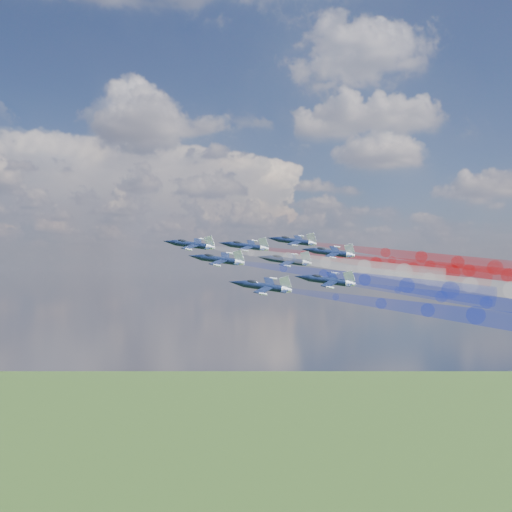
# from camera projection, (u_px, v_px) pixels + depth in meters

# --- Properties ---
(jet_lead) EXTENTS (14.56, 12.53, 7.68)m
(jet_lead) POSITION_uv_depth(u_px,v_px,m) (191.00, 245.00, 139.08)
(jet_lead) COLOR black
(trail_lead) EXTENTS (50.10, 13.19, 11.79)m
(trail_lead) POSITION_uv_depth(u_px,v_px,m) (325.00, 262.00, 133.18)
(trail_lead) COLOR white
(jet_inner_left) EXTENTS (14.56, 12.53, 7.68)m
(jet_inner_left) POSITION_uv_depth(u_px,v_px,m) (219.00, 260.00, 129.55)
(jet_inner_left) COLOR black
(trail_inner_left) EXTENTS (50.10, 13.19, 11.79)m
(trail_inner_left) POSITION_uv_depth(u_px,v_px,m) (365.00, 279.00, 123.66)
(trail_inner_left) COLOR #172BC9
(jet_inner_right) EXTENTS (14.56, 12.53, 7.68)m
(jet_inner_right) POSITION_uv_depth(u_px,v_px,m) (246.00, 246.00, 145.81)
(jet_inner_right) COLOR black
(trail_inner_right) EXTENTS (50.10, 13.19, 11.79)m
(trail_inner_right) POSITION_uv_depth(u_px,v_px,m) (376.00, 263.00, 139.91)
(trail_inner_right) COLOR red
(jet_outer_left) EXTENTS (14.56, 12.53, 7.68)m
(jet_outer_left) POSITION_uv_depth(u_px,v_px,m) (263.00, 286.00, 116.98)
(jet_outer_left) COLOR black
(trail_outer_left) EXTENTS (50.10, 13.19, 11.79)m
(trail_outer_left) POSITION_uv_depth(u_px,v_px,m) (428.00, 310.00, 111.09)
(trail_outer_left) COLOR #172BC9
(jet_center_third) EXTENTS (14.56, 12.53, 7.68)m
(jet_center_third) POSITION_uv_depth(u_px,v_px,m) (286.00, 260.00, 135.26)
(jet_center_third) COLOR black
(trail_center_third) EXTENTS (50.10, 13.19, 11.79)m
(trail_center_third) POSITION_uv_depth(u_px,v_px,m) (429.00, 279.00, 129.36)
(trail_center_third) COLOR white
(jet_outer_right) EXTENTS (14.56, 12.53, 7.68)m
(jet_outer_right) POSITION_uv_depth(u_px,v_px,m) (294.00, 241.00, 151.06)
(jet_outer_right) COLOR black
(trail_outer_right) EXTENTS (50.10, 13.19, 11.79)m
(trail_outer_right) POSITION_uv_depth(u_px,v_px,m) (421.00, 257.00, 145.17)
(trail_outer_right) COLOR red
(jet_rear_left) EXTENTS (14.56, 12.53, 7.68)m
(jet_rear_left) POSITION_uv_depth(u_px,v_px,m) (327.00, 281.00, 123.50)
(jet_rear_left) COLOR black
(trail_rear_left) EXTENTS (50.10, 13.19, 11.79)m
(trail_rear_left) POSITION_uv_depth(u_px,v_px,m) (486.00, 302.00, 117.61)
(trail_rear_left) COLOR #172BC9
(jet_rear_right) EXTENTS (14.56, 12.53, 7.68)m
(jet_rear_right) POSITION_uv_depth(u_px,v_px,m) (330.00, 253.00, 141.00)
(jet_rear_right) COLOR black
(trail_rear_right) EXTENTS (50.10, 13.19, 11.79)m
(trail_rear_right) POSITION_uv_depth(u_px,v_px,m) (469.00, 270.00, 135.11)
(trail_rear_right) COLOR red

